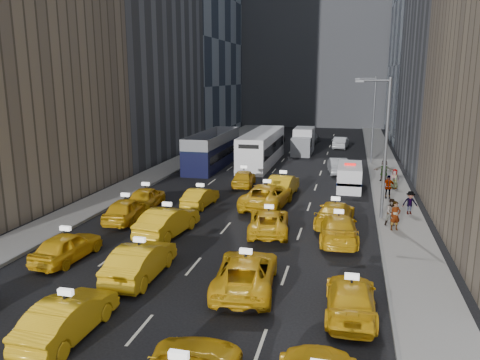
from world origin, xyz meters
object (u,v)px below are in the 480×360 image
Objects in this scene: nypd_van at (349,177)px; pedestrian_0 at (395,216)px; taxi_1 at (68,317)px; double_decker at (213,150)px; box_truck at (303,141)px; city_bus at (262,148)px.

nypd_van is 10.99m from pedestrian_0.
taxi_1 is 32.22m from double_decker.
nypd_van is at bearing -73.60° from box_truck.
nypd_van is at bearing 79.41° from pedestrian_0.
nypd_van is 0.37× the size of city_bus.
taxi_1 is 42.47m from box_truck.
pedestrian_0 is (11.80, -19.82, -0.65)m from city_bus.
pedestrian_0 is (16.44, -17.38, -0.67)m from double_decker.
pedestrian_0 is at bearing -75.00° from box_truck.
taxi_1 is 0.38× the size of double_decker.
pedestrian_0 is at bearing -75.57° from nypd_van.
city_bus is at bearing 95.78° from pedestrian_0.
taxi_1 is 2.56× the size of pedestrian_0.
nypd_van is 12.92m from city_bus.
pedestrian_0 is (8.31, -27.74, -0.42)m from box_truck.
double_decker is at bearing 108.43° from pedestrian_0.
double_decker is 13.17m from box_truck.
nypd_van reaches higher than taxi_1.
double_decker is 6.81× the size of pedestrian_0.
taxi_1 is at bearing -94.41° from city_bus.
pedestrian_0 reaches higher than taxi_1.
box_truck reaches higher than pedestrian_0.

